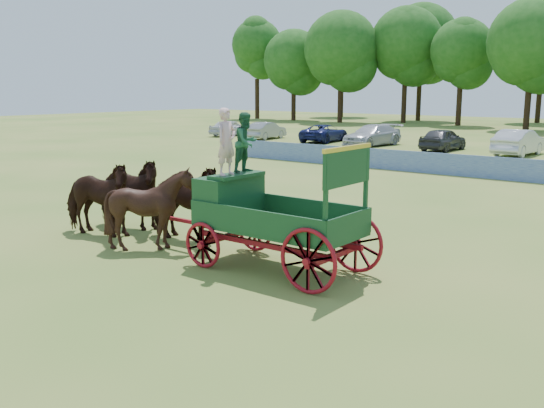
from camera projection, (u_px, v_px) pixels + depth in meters
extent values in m
plane|color=olive|center=(203.00, 260.00, 14.95)|extent=(160.00, 160.00, 0.00)
imported|color=black|center=(96.00, 199.00, 17.16)|extent=(2.78, 1.76, 2.17)
imported|color=black|center=(127.00, 193.00, 18.01)|extent=(2.75, 1.66, 2.17)
imported|color=black|center=(152.00, 209.00, 15.70)|extent=(2.01, 1.80, 2.17)
imported|color=black|center=(183.00, 203.00, 16.55)|extent=(2.72, 1.58, 2.17)
cube|color=#A41019|center=(230.00, 235.00, 14.89)|extent=(0.12, 2.00, 0.12)
cube|color=#A41019|center=(333.00, 256.00, 13.07)|extent=(0.12, 2.00, 0.12)
cube|color=#A41019|center=(263.00, 245.00, 13.53)|extent=(3.80, 0.10, 0.12)
cube|color=#A41019|center=(292.00, 235.00, 14.38)|extent=(3.80, 0.10, 0.12)
cube|color=#A41019|center=(204.00, 224.00, 15.40)|extent=(2.80, 0.09, 0.09)
cube|color=#184923|center=(278.00, 228.00, 13.90)|extent=(3.80, 1.80, 0.10)
cube|color=#184923|center=(254.00, 222.00, 13.17)|extent=(3.80, 0.06, 0.55)
cube|color=#184923|center=(301.00, 209.00, 14.52)|extent=(3.80, 0.06, 0.55)
cube|color=#184923|center=(349.00, 227.00, 12.70)|extent=(0.06, 1.80, 0.55)
cube|color=#184923|center=(229.00, 197.00, 14.71)|extent=(0.85, 1.70, 1.05)
cube|color=#184923|center=(237.00, 175.00, 14.45)|extent=(0.55, 1.50, 0.08)
cube|color=#184923|center=(218.00, 204.00, 14.98)|extent=(0.10, 1.60, 0.65)
cube|color=#184923|center=(224.00, 216.00, 14.92)|extent=(0.55, 1.60, 0.06)
cube|color=#184923|center=(326.00, 201.00, 12.01)|extent=(0.08, 0.08, 1.80)
cube|color=#184923|center=(366.00, 191.00, 13.25)|extent=(0.08, 0.08, 1.80)
cube|color=#184923|center=(347.00, 167.00, 12.52)|extent=(0.07, 1.75, 0.75)
cube|color=gold|center=(348.00, 148.00, 12.44)|extent=(0.08, 1.80, 0.09)
cube|color=gold|center=(346.00, 167.00, 12.54)|extent=(0.02, 1.30, 0.12)
torus|color=#A41019|center=(203.00, 245.00, 14.16)|extent=(1.09, 0.09, 1.09)
torus|color=#A41019|center=(255.00, 230.00, 15.63)|extent=(1.09, 0.09, 1.09)
torus|color=#A41019|center=(308.00, 261.00, 12.31)|extent=(1.39, 0.09, 1.39)
torus|color=#A41019|center=(356.00, 243.00, 13.78)|extent=(1.39, 0.09, 1.39)
imported|color=beige|center=(226.00, 142.00, 14.02)|extent=(0.37, 0.57, 1.56)
imported|color=#225D39|center=(246.00, 142.00, 14.58)|extent=(0.55, 0.70, 1.44)
cube|color=navy|center=(450.00, 164.00, 29.36)|extent=(26.00, 0.08, 1.05)
imported|color=silver|center=(230.00, 128.00, 53.66)|extent=(1.90, 4.24, 1.41)
imported|color=gray|center=(266.00, 131.00, 50.39)|extent=(1.95, 4.39, 1.40)
imported|color=navy|center=(324.00, 133.00, 47.70)|extent=(2.80, 5.14, 1.37)
imported|color=silver|center=(372.00, 135.00, 44.42)|extent=(2.84, 5.56, 1.55)
imported|color=#333338|center=(443.00, 139.00, 40.92)|extent=(1.91, 4.53, 1.53)
imported|color=silver|center=(518.00, 142.00, 37.94)|extent=(1.98, 5.05, 1.64)
cylinder|color=#382314|center=(257.00, 99.00, 83.97)|extent=(0.60, 0.60, 5.44)
sphere|color=#184E14|center=(257.00, 45.00, 82.59)|extent=(6.86, 6.86, 6.86)
cylinder|color=#382314|center=(294.00, 104.00, 79.86)|extent=(0.60, 0.60, 4.24)
sphere|color=#184E14|center=(294.00, 60.00, 78.79)|extent=(7.88, 7.88, 7.88)
cylinder|color=#382314|center=(340.00, 103.00, 74.52)|extent=(0.60, 0.60, 4.84)
sphere|color=#184E14|center=(341.00, 48.00, 73.30)|extent=(9.05, 9.05, 9.05)
cylinder|color=#382314|center=(404.00, 101.00, 73.76)|extent=(0.60, 0.60, 5.19)
sphere|color=#184E14|center=(406.00, 42.00, 72.45)|extent=(8.57, 8.57, 8.57)
cylinder|color=#382314|center=(459.00, 105.00, 68.44)|extent=(0.60, 0.60, 4.54)
sphere|color=#184E14|center=(462.00, 50.00, 67.29)|extent=(6.95, 6.95, 6.95)
cylinder|color=#382314|center=(527.00, 107.00, 60.50)|extent=(0.60, 0.60, 4.69)
sphere|color=#184E14|center=(532.00, 42.00, 59.32)|extent=(8.65, 8.65, 8.65)
cylinder|color=#382314|center=(341.00, 97.00, 89.89)|extent=(0.60, 0.60, 5.78)
sphere|color=#184E14|center=(343.00, 43.00, 88.43)|extent=(8.33, 8.33, 8.33)
cylinder|color=#382314|center=(419.00, 99.00, 78.64)|extent=(0.60, 0.60, 5.58)
sphere|color=#184E14|center=(421.00, 40.00, 77.23)|extent=(9.21, 9.21, 9.21)
cylinder|color=#382314|center=(539.00, 99.00, 73.54)|extent=(0.60, 0.60, 5.77)
sphere|color=#184E14|center=(544.00, 33.00, 72.08)|extent=(9.20, 9.20, 9.20)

